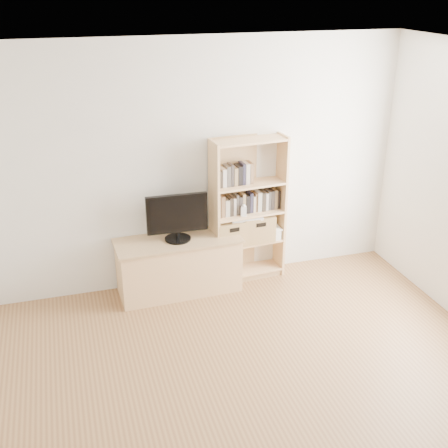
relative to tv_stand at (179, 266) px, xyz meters
name	(u,v)px	position (x,y,z in m)	size (l,w,h in m)	color
floor	(280,435)	(0.25, -2.26, -0.29)	(4.50, 5.00, 0.01)	brown
back_wall	(195,166)	(0.25, 0.24, 1.01)	(4.50, 0.02, 2.60)	silver
ceiling	(299,75)	(0.25, -2.26, 2.31)	(4.50, 5.00, 0.01)	white
tv_stand	(179,266)	(0.00, 0.00, 0.00)	(1.26, 0.47, 0.58)	tan
bookshelf	(248,210)	(0.80, 0.09, 0.51)	(0.80, 0.28, 1.60)	tan
television	(177,218)	(0.00, 0.00, 0.56)	(0.63, 0.05, 0.49)	black
books_row_mid	(247,202)	(0.79, 0.11, 0.60)	(0.78, 0.15, 0.21)	tan
books_row_upper	(232,176)	(0.62, 0.10, 0.92)	(0.36, 0.13, 0.19)	tan
baby_monitor	(244,211)	(0.71, 0.00, 0.55)	(0.06, 0.04, 0.11)	white
basket_left	(230,232)	(0.58, 0.07, 0.30)	(0.34, 0.28, 0.28)	olive
basket_right	(256,227)	(0.89, 0.10, 0.30)	(0.35, 0.29, 0.29)	olive
laptop	(245,217)	(0.76, 0.08, 0.45)	(0.34, 0.24, 0.03)	silver
magazine_stack	(270,232)	(1.07, 0.11, 0.21)	(0.17, 0.25, 0.11)	silver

